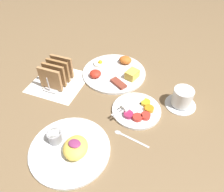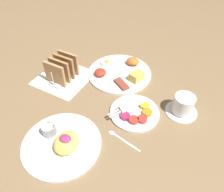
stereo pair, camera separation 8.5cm
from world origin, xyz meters
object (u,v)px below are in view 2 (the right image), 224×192
at_px(plate_foreground, 62,142).
at_px(plate_breakfast, 120,72).
at_px(plate_condiments, 134,111).
at_px(toast_rack, 62,69).
at_px(coffee_cup, 183,105).

bearing_deg(plate_foreground, plate_breakfast, 90.74).
xyz_separation_m(plate_condiments, plate_foreground, (-0.15, -0.24, 0.00)).
bearing_deg(plate_condiments, plate_foreground, -122.09).
bearing_deg(plate_condiments, toast_rack, 173.75).
xyz_separation_m(plate_foreground, toast_rack, (-0.21, 0.28, 0.04)).
height_order(plate_condiments, toast_rack, toast_rack).
distance_m(toast_rack, coffee_cup, 0.52).
relative_size(toast_rack, coffee_cup, 1.23).
xyz_separation_m(plate_foreground, coffee_cup, (0.31, 0.34, 0.02)).
height_order(plate_foreground, coffee_cup, coffee_cup).
relative_size(plate_breakfast, plate_condiments, 1.54).
bearing_deg(coffee_cup, plate_breakfast, 163.06).
bearing_deg(plate_condiments, plate_breakfast, 129.94).
xyz_separation_m(plate_condiments, toast_rack, (-0.37, 0.04, 0.04)).
distance_m(plate_foreground, coffee_cup, 0.46).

